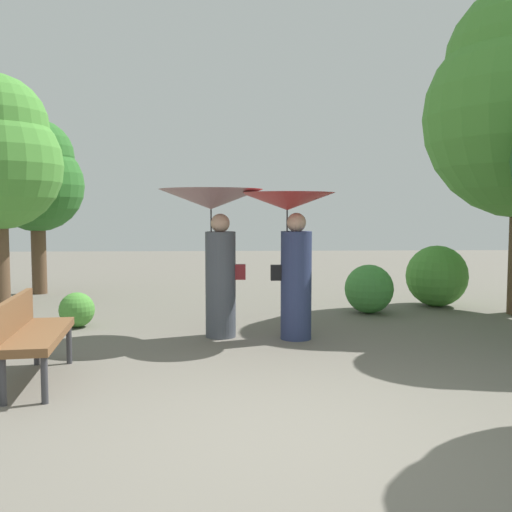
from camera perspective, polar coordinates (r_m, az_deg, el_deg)
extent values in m
plane|color=#6B665B|center=(4.52, 2.34, -17.11)|extent=(40.00, 40.00, 0.00)
cylinder|color=#474C56|center=(7.66, -3.51, -2.81)|extent=(0.40, 0.40, 1.39)
sphere|color=tan|center=(7.60, -3.53, 3.24)|extent=(0.25, 0.25, 0.25)
cylinder|color=#333338|center=(7.61, -4.43, 1.69)|extent=(0.02, 0.02, 0.77)
cone|color=gray|center=(7.60, -4.45, 5.59)|extent=(1.36, 1.36, 0.26)
cube|color=maroon|center=(7.64, -1.57, -1.57)|extent=(0.14, 0.10, 0.20)
cylinder|color=navy|center=(7.54, 3.96, -2.89)|extent=(0.40, 0.40, 1.40)
sphere|color=tan|center=(7.48, 4.00, 3.30)|extent=(0.25, 0.25, 0.25)
cylinder|color=#333338|center=(7.48, 3.07, 1.62)|extent=(0.02, 0.02, 0.76)
cone|color=#B22D2D|center=(7.47, 3.09, 5.38)|extent=(1.23, 1.23, 0.22)
cube|color=black|center=(7.50, 1.99, -1.64)|extent=(0.14, 0.10, 0.20)
cylinder|color=#38383D|center=(5.42, -20.09, -11.26)|extent=(0.06, 0.06, 0.44)
cylinder|color=#38383D|center=(5.50, -23.64, -11.15)|extent=(0.06, 0.06, 0.44)
cylinder|color=#38383D|center=(6.70, -17.91, -8.20)|extent=(0.06, 0.06, 0.44)
cylinder|color=#38383D|center=(6.76, -20.79, -8.16)|extent=(0.06, 0.06, 0.44)
cube|color=brown|center=(6.04, -20.54, -7.33)|extent=(0.61, 1.54, 0.08)
cube|color=brown|center=(6.05, -22.83, -5.48)|extent=(0.23, 1.50, 0.35)
cylinder|color=brown|center=(12.41, -20.65, 3.16)|extent=(0.29, 0.29, 2.90)
sphere|color=#2D6B28|center=(12.42, -20.74, 6.50)|extent=(1.84, 1.84, 1.84)
sphere|color=#2D6B28|center=(12.45, -20.82, 9.17)|extent=(1.47, 1.47, 1.47)
sphere|color=#4C9338|center=(8.71, -17.21, -5.08)|extent=(0.50, 0.50, 0.50)
sphere|color=#4C9338|center=(10.60, 17.36, -1.88)|extent=(1.07, 1.07, 1.07)
sphere|color=#428C3D|center=(9.64, 11.05, -3.19)|extent=(0.79, 0.79, 0.79)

